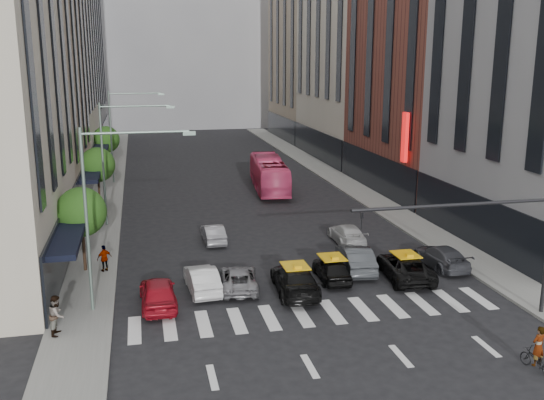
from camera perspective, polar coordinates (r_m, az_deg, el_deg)
ground at (r=29.21m, az=5.50°, el=-11.68°), size 160.00×160.00×0.00m
sidewalk_left at (r=56.56m, az=-15.35°, el=0.34°), size 3.00×96.00×0.15m
sidewalk_right at (r=59.86m, az=7.18°, el=1.42°), size 3.00×96.00×0.15m
building_left_b at (r=53.82m, az=-22.22°, el=12.03°), size 8.00×16.00×24.00m
building_left_c at (r=71.87m, az=-20.27°, el=17.07°), size 8.00×20.00×36.00m
building_left_d at (r=90.58m, az=-18.55°, el=14.35°), size 8.00×18.00×30.00m
building_right_b at (r=57.98m, az=13.86°, el=13.62°), size 8.00×18.00×26.00m
building_right_d at (r=93.65m, az=3.34°, el=14.33°), size 8.00×18.00×28.00m
building_far at (r=110.59m, az=-8.46°, el=16.13°), size 30.00×10.00×36.00m
tree_near at (r=36.34m, az=-17.52°, el=-1.10°), size 2.88×2.88×4.95m
tree_mid at (r=51.97m, az=-16.11°, el=3.20°), size 2.88×2.88×4.95m
tree_far at (r=67.77m, az=-15.35°, el=5.50°), size 2.88×2.88×4.95m
streetlamp_near at (r=29.87m, az=-15.39°, el=0.44°), size 5.38×0.25×9.00m
streetlamp_mid at (r=45.61m, az=-14.51°, el=4.82°), size 5.38×0.25×9.00m
streetlamp_far at (r=61.48m, az=-14.08°, el=6.94°), size 5.38×0.25×9.00m
traffic_signal at (r=30.03m, az=20.43°, el=-2.68°), size 10.10×0.20×6.00m
liberty_sign at (r=50.16m, az=12.40°, el=5.78°), size 0.30×0.70×4.00m
car_red at (r=31.37m, az=-10.68°, el=-8.56°), size 1.88×4.42×1.49m
car_white_front at (r=32.98m, az=-6.61°, el=-7.40°), size 1.76×4.32×1.39m
car_silver at (r=33.14m, az=-3.15°, el=-7.40°), size 2.47×4.51×1.20m
taxi_left at (r=32.55m, az=2.18°, el=-7.49°), size 2.47×5.33×1.51m
taxi_center at (r=34.50m, az=5.64°, el=-6.47°), size 1.80×4.02×1.34m
car_grey_mid at (r=36.10m, az=7.87°, el=-5.48°), size 2.17×4.77×1.52m
taxi_right at (r=35.41m, az=12.41°, el=-6.15°), size 2.94×5.32×1.41m
car_grey_curb at (r=37.81m, az=15.64°, el=-5.14°), size 2.01×4.61×1.32m
car_row2_left at (r=41.38m, az=-5.57°, el=-3.15°), size 1.44×3.84×1.25m
car_row2_right at (r=41.39m, az=7.07°, el=-3.17°), size 1.96×4.48×1.28m
bus at (r=57.04m, az=-0.28°, el=2.45°), size 3.67×11.39×3.12m
motorcycle at (r=27.27m, az=23.66°, el=-13.69°), size 0.96×1.77×0.89m
rider at (r=26.74m, az=23.92°, el=-11.23°), size 0.69×0.53×1.68m
pedestrian_near at (r=29.19m, az=-19.59°, el=-10.15°), size 0.82×0.98×1.84m
pedestrian_far at (r=36.59m, az=-15.49°, el=-5.30°), size 0.99×0.78×1.57m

